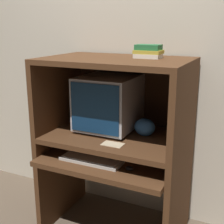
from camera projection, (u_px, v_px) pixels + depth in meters
wall_back at (137, 58)px, 2.48m from camera, size 6.00×0.06×2.60m
desk_base at (112, 184)px, 2.33m from camera, size 1.02×0.74×0.64m
desk_monitor_shelf at (116, 138)px, 2.29m from camera, size 1.02×0.67×0.14m
hutch_upper at (118, 83)px, 2.21m from camera, size 1.02×0.67×0.55m
crt_monitor at (109, 102)px, 2.34m from camera, size 0.41×0.45×0.41m
keyboard at (92, 160)px, 2.16m from camera, size 0.44×0.16×0.03m
mouse at (129, 168)px, 2.03m from camera, size 0.06×0.04×0.03m
snack_bag at (145, 127)px, 2.24m from camera, size 0.15×0.12×0.13m
book_stack at (148, 51)px, 2.12m from camera, size 0.18×0.13×0.09m
paper_card at (113, 144)px, 2.08m from camera, size 0.14×0.09×0.00m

